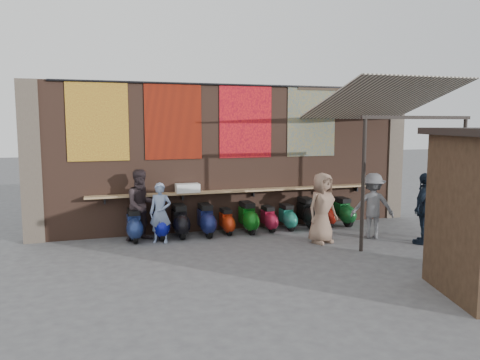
{
  "coord_description": "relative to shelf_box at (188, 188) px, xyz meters",
  "views": [
    {
      "loc": [
        -3.8,
        -9.8,
        2.94
      ],
      "look_at": [
        -0.27,
        1.2,
        1.54
      ],
      "focal_mm": 35.0,
      "sensor_mm": 36.0,
      "label": 1
    }
  ],
  "objects": [
    {
      "name": "awning_ledger",
      "position": [
        4.88,
        0.19,
        2.71
      ],
      "size": [
        3.3,
        0.08,
        0.12
      ],
      "primitive_type": "cube",
      "color": "#33261C",
      "rests_on": "brick_wall"
    },
    {
      "name": "scooter_stool_8",
      "position": [
        3.37,
        -0.29,
        -0.82
      ],
      "size": [
        0.4,
        0.89,
        0.85
      ],
      "primitive_type": null,
      "color": "black",
      "rests_on": "ground"
    },
    {
      "name": "scooter_stool_6",
      "position": [
        2.18,
        -0.34,
        -0.9
      ],
      "size": [
        0.32,
        0.72,
        0.68
      ],
      "primitive_type": null,
      "color": "maroon",
      "rests_on": "ground"
    },
    {
      "name": "shopper_grey",
      "position": [
        4.44,
        -1.87,
        -0.4
      ],
      "size": [
        1.24,
        1.01,
        1.68
      ],
      "primitive_type": "imported",
      "rotation": [
        0.0,
        0.0,
        2.73
      ],
      "color": "slate",
      "rests_on": "ground"
    },
    {
      "name": "scooter_stool_1",
      "position": [
        -0.78,
        -0.28,
        -0.83
      ],
      "size": [
        0.38,
        0.85,
        0.81
      ],
      "primitive_type": null,
      "color": "#0D1395",
      "rests_on": "ground"
    },
    {
      "name": "awning_header",
      "position": [
        4.88,
        -2.9,
        1.84
      ],
      "size": [
        3.0,
        0.08,
        0.08
      ],
      "primitive_type": "cube",
      "color": "black",
      "rests_on": "awning_post_left"
    },
    {
      "name": "scooter_stool_0",
      "position": [
        -1.44,
        -0.32,
        -0.84
      ],
      "size": [
        0.38,
        0.83,
        0.79
      ],
      "primitive_type": null,
      "color": "navy",
      "rests_on": "ground"
    },
    {
      "name": "tapestry_sun",
      "position": [
        -0.32,
        0.18,
        1.76
      ],
      "size": [
        1.5,
        0.02,
        2.0
      ],
      "primitive_type": "cube",
      "color": "red",
      "rests_on": "brick_wall"
    },
    {
      "name": "diner_left",
      "position": [
        -0.83,
        -0.69,
        -0.49
      ],
      "size": [
        0.64,
        0.54,
        1.49
      ],
      "primitive_type": "imported",
      "rotation": [
        0.0,
        0.0,
        -0.4
      ],
      "color": "#7E91B8",
      "rests_on": "ground"
    },
    {
      "name": "pier_right",
      "position": [
        6.58,
        0.4,
        0.76
      ],
      "size": [
        0.5,
        0.5,
        4.0
      ],
      "primitive_type": "cube",
      "color": "#4C4238",
      "rests_on": "ground"
    },
    {
      "name": "ground",
      "position": [
        1.38,
        -2.3,
        -1.24
      ],
      "size": [
        70.0,
        70.0,
        0.0
      ],
      "primitive_type": "plane",
      "color": "#474749",
      "rests_on": "ground"
    },
    {
      "name": "scooter_stool_9",
      "position": [
        3.97,
        -0.27,
        -0.9
      ],
      "size": [
        0.33,
        0.72,
        0.69
      ],
      "primitive_type": null,
      "color": "maroon",
      "rests_on": "ground"
    },
    {
      "name": "scooter_stool_3",
      "position": [
        0.42,
        -0.34,
        -0.83
      ],
      "size": [
        0.39,
        0.87,
        0.83
      ],
      "primitive_type": null,
      "color": "#131A4A",
      "rests_on": "ground"
    },
    {
      "name": "hang_rail",
      "position": [
        1.38,
        0.17,
        2.74
      ],
      "size": [
        9.5,
        0.06,
        0.06
      ],
      "primitive_type": "cylinder",
      "rotation": [
        0.0,
        1.57,
        0.0
      ],
      "color": "black",
      "rests_on": "brick_wall"
    },
    {
      "name": "awning_post_right",
      "position": [
        6.28,
        -2.9,
        0.31
      ],
      "size": [
        0.09,
        0.09,
        3.1
      ],
      "primitive_type": "cylinder",
      "color": "black",
      "rests_on": "ground"
    },
    {
      "name": "shelf_box",
      "position": [
        0.0,
        0.0,
        0.0
      ],
      "size": [
        0.63,
        0.31,
        0.23
      ],
      "primitive_type": "cube",
      "color": "white",
      "rests_on": "eating_counter"
    },
    {
      "name": "scooter_stool_5",
      "position": [
        1.58,
        -0.34,
        -0.83
      ],
      "size": [
        0.39,
        0.87,
        0.83
      ],
      "primitive_type": null,
      "color": "#0B5211",
      "rests_on": "ground"
    },
    {
      "name": "awning_canvas",
      "position": [
        4.88,
        -1.4,
        2.31
      ],
      "size": [
        3.2,
        3.28,
        0.97
      ],
      "primitive_type": "cube",
      "rotation": [
        -0.28,
        0.0,
        0.0
      ],
      "color": "beige",
      "rests_on": "brick_wall"
    },
    {
      "name": "tapestry_orange",
      "position": [
        1.68,
        0.18,
        1.76
      ],
      "size": [
        1.5,
        0.02,
        2.0
      ],
      "primitive_type": "cube",
      "color": "red",
      "rests_on": "brick_wall"
    },
    {
      "name": "scooter_stool_2",
      "position": [
        -0.26,
        -0.27,
        -0.82
      ],
      "size": [
        0.4,
        0.88,
        0.84
      ],
      "primitive_type": null,
      "color": "black",
      "rests_on": "ground"
    },
    {
      "name": "pier_left",
      "position": [
        -3.82,
        0.4,
        0.76
      ],
      "size": [
        0.5,
        0.5,
        4.0
      ],
      "primitive_type": "cube",
      "color": "#4C4238",
      "rests_on": "ground"
    },
    {
      "name": "shopper_tan",
      "position": [
        2.97,
        -1.92,
        -0.37
      ],
      "size": [
        0.97,
        0.77,
        1.75
      ],
      "primitive_type": "imported",
      "rotation": [
        0.0,
        0.0,
        0.28
      ],
      "color": "#866955",
      "rests_on": "ground"
    },
    {
      "name": "shopper_navy",
      "position": [
        5.31,
        -2.78,
        -0.36
      ],
      "size": [
        1.11,
        0.87,
        1.76
      ],
      "primitive_type": "imported",
      "rotation": [
        0.0,
        0.0,
        3.64
      ],
      "color": "black",
      "rests_on": "ground"
    },
    {
      "name": "brick_wall",
      "position": [
        1.38,
        0.4,
        0.76
      ],
      "size": [
        10.0,
        0.4,
        4.0
      ],
      "primitive_type": "cube",
      "color": "brown",
      "rests_on": "ground"
    },
    {
      "name": "awning_post_left",
      "position": [
        3.48,
        -2.9,
        0.31
      ],
      "size": [
        0.09,
        0.09,
        3.1
      ],
      "primitive_type": "cylinder",
      "color": "black",
      "rests_on": "ground"
    },
    {
      "name": "scooter_stool_7",
      "position": [
        2.74,
        -0.35,
        -0.89
      ],
      "size": [
        0.33,
        0.74,
        0.7
      ],
      "primitive_type": null,
      "color": "#1B6C59",
      "rests_on": "ground"
    },
    {
      "name": "scooter_stool_10",
      "position": [
        4.52,
        -0.3,
        -0.84
      ],
      "size": [
        0.38,
        0.84,
        0.8
      ],
      "primitive_type": null,
      "color": "#10501F",
      "rests_on": "ground"
    },
    {
      "name": "tapestry_multi",
      "position": [
        3.68,
        0.18,
        1.76
      ],
      "size": [
        1.5,
        0.02,
        2.0
      ],
      "primitive_type": "cube",
      "color": "#22507E",
      "rests_on": "brick_wall"
    },
    {
      "name": "scooter_stool_4",
      "position": [
        0.99,
        -0.31,
        -0.9
      ],
      "size": [
        0.32,
        0.71,
        0.67
      ],
      "primitive_type": null,
      "color": "#B4290D",
      "rests_on": "ground"
    },
    {
      "name": "eating_counter",
      "position": [
        1.38,
        0.03,
        -0.14
      ],
      "size": [
        8.0,
        0.32,
        0.05
      ],
      "primitive_type": "cube",
      "color": "#9E7A51",
      "rests_on": "brick_wall"
    },
    {
      "name": "tapestry_redgold",
      "position": [
        -2.22,
        0.18,
        1.76
      ],
      "size": [
        1.5,
        0.02,
        2.0
      ],
      "primitive_type": "cube",
      "color": "maroon",
      "rests_on": "brick_wall"
    },
    {
      "name": "diner_right",
      "position": [
        -1.23,
        -0.33,
        -0.34
      ],
      "size": [
        1.01,
        0.86,
        1.8
      ],
      "primitive_type": "imported",
      "rotation": [
        0.0,
        0.0,
        0.23
      ],
      "color": "#2C2225",
      "rests_on": "ground"
    }
  ]
}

